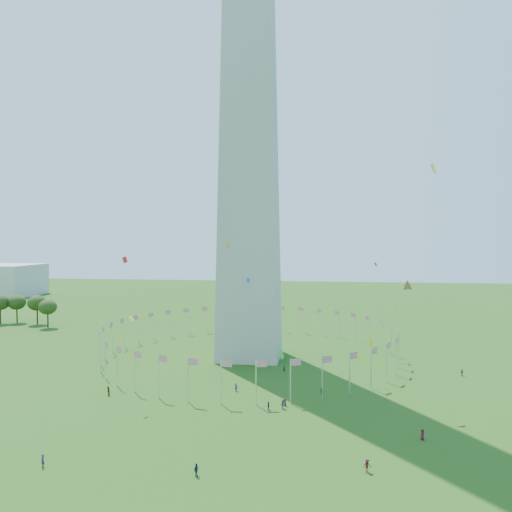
# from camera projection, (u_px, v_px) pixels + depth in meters

# --- Properties ---
(ground) EXTENTS (600.00, 600.00, 0.00)m
(ground) POSITION_uv_depth(u_px,v_px,m) (210.00, 423.00, 89.36)
(ground) COLOR #1D4510
(ground) RESTS_ON ground
(washington_monument) EXTENTS (16.80, 16.80, 169.00)m
(washington_monument) POSITION_uv_depth(u_px,v_px,m) (250.00, 50.00, 135.95)
(washington_monument) COLOR #B7B2A2
(washington_monument) RESTS_ON ground
(flag_ring) EXTENTS (80.24, 80.24, 9.00)m
(flag_ring) POSITION_uv_depth(u_px,v_px,m) (250.00, 341.00, 138.75)
(flag_ring) COLOR silver
(flag_ring) RESTS_ON ground
(crowd) EXTENTS (109.21, 67.73, 1.97)m
(crowd) POSITION_uv_depth(u_px,v_px,m) (223.00, 411.00, 92.80)
(crowd) COLOR #1B1F40
(crowd) RESTS_ON ground
(kites_aloft) EXTENTS (105.35, 67.38, 41.80)m
(kites_aloft) POSITION_uv_depth(u_px,v_px,m) (303.00, 299.00, 109.62)
(kites_aloft) COLOR yellow
(kites_aloft) RESTS_ON ground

